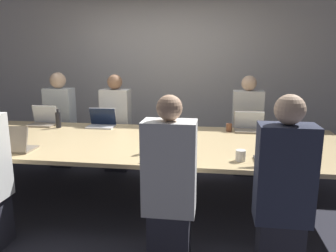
{
  "coord_description": "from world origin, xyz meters",
  "views": [
    {
      "loc": [
        0.84,
        -3.41,
        1.64
      ],
      "look_at": [
        0.34,
        0.1,
        0.87
      ],
      "focal_mm": 35.0,
      "sensor_mm": 36.0,
      "label": 1
    }
  ],
  "objects_px": {
    "laptop_far_midleft": "(102,121)",
    "person_far_midleft": "(116,125)",
    "stapler": "(187,141)",
    "laptop_far_left": "(44,119)",
    "cup_far_right": "(229,127)",
    "person_far_right": "(247,128)",
    "person_near_right": "(283,192)",
    "cup_near_right": "(241,155)",
    "laptop_far_right": "(249,125)",
    "bottle_far_left": "(58,120)",
    "laptop_near_midright": "(176,152)",
    "person_far_left": "(61,121)",
    "laptop_near_left": "(14,144)",
    "bottle_near_midright": "(150,143)",
    "person_near_midright": "(169,187)",
    "laptop_near_right": "(276,156)"
  },
  "relations": [
    {
      "from": "laptop_near_midright",
      "to": "cup_far_right",
      "type": "bearing_deg",
      "value": -113.41
    },
    {
      "from": "cup_far_right",
      "to": "bottle_near_midright",
      "type": "bearing_deg",
      "value": -127.68
    },
    {
      "from": "person_near_midright",
      "to": "laptop_far_right",
      "type": "relative_size",
      "value": 3.77
    },
    {
      "from": "laptop_near_midright",
      "to": "cup_near_right",
      "type": "xyz_separation_m",
      "value": [
        0.58,
        0.05,
        -0.02
      ]
    },
    {
      "from": "person_far_left",
      "to": "cup_far_right",
      "type": "relative_size",
      "value": 14.44
    },
    {
      "from": "laptop_far_left",
      "to": "person_near_right",
      "type": "xyz_separation_m",
      "value": [
        2.78,
        -1.72,
        -0.13
      ]
    },
    {
      "from": "person_far_left",
      "to": "laptop_near_left",
      "type": "distance_m",
      "value": 1.67
    },
    {
      "from": "laptop_far_midleft",
      "to": "person_far_midleft",
      "type": "relative_size",
      "value": 0.25
    },
    {
      "from": "person_far_right",
      "to": "stapler",
      "type": "distance_m",
      "value": 1.36
    },
    {
      "from": "laptop_far_left",
      "to": "laptop_near_midright",
      "type": "relative_size",
      "value": 1.0
    },
    {
      "from": "laptop_far_midleft",
      "to": "person_far_midleft",
      "type": "bearing_deg",
      "value": 79.82
    },
    {
      "from": "laptop_near_midright",
      "to": "person_near_right",
      "type": "bearing_deg",
      "value": 149.53
    },
    {
      "from": "bottle_far_left",
      "to": "laptop_near_midright",
      "type": "bearing_deg",
      "value": -33.4
    },
    {
      "from": "person_near_right",
      "to": "person_far_midleft",
      "type": "bearing_deg",
      "value": -48.14
    },
    {
      "from": "laptop_near_right",
      "to": "laptop_near_left",
      "type": "bearing_deg",
      "value": -0.62
    },
    {
      "from": "laptop_far_right",
      "to": "stapler",
      "type": "relative_size",
      "value": 2.33
    },
    {
      "from": "bottle_near_midright",
      "to": "laptop_near_left",
      "type": "bearing_deg",
      "value": -173.34
    },
    {
      "from": "bottle_near_midright",
      "to": "laptop_far_midleft",
      "type": "bearing_deg",
      "value": 129.15
    },
    {
      "from": "person_near_right",
      "to": "person_far_midleft",
      "type": "relative_size",
      "value": 1.0
    },
    {
      "from": "bottle_near_midright",
      "to": "person_near_right",
      "type": "xyz_separation_m",
      "value": [
        1.11,
        -0.68,
        -0.15
      ]
    },
    {
      "from": "laptop_near_midright",
      "to": "laptop_near_left",
      "type": "relative_size",
      "value": 1.03
    },
    {
      "from": "bottle_near_midright",
      "to": "laptop_far_midleft",
      "type": "xyz_separation_m",
      "value": [
        -0.85,
        1.05,
        -0.03
      ]
    },
    {
      "from": "cup_far_right",
      "to": "stapler",
      "type": "relative_size",
      "value": 0.62
    },
    {
      "from": "cup_near_right",
      "to": "laptop_near_left",
      "type": "xyz_separation_m",
      "value": [
        -2.16,
        -0.02,
        0.03
      ]
    },
    {
      "from": "person_near_right",
      "to": "stapler",
      "type": "height_order",
      "value": "person_near_right"
    },
    {
      "from": "person_far_midleft",
      "to": "laptop_near_midright",
      "type": "bearing_deg",
      "value": -57.02
    },
    {
      "from": "laptop_far_left",
      "to": "laptop_near_left",
      "type": "relative_size",
      "value": 1.03
    },
    {
      "from": "bottle_far_left",
      "to": "laptop_far_left",
      "type": "bearing_deg",
      "value": 154.18
    },
    {
      "from": "bottle_far_left",
      "to": "laptop_near_midright",
      "type": "relative_size",
      "value": 0.71
    },
    {
      "from": "laptop_far_left",
      "to": "bottle_far_left",
      "type": "xyz_separation_m",
      "value": [
        0.28,
        -0.13,
        0.03
      ]
    },
    {
      "from": "bottle_far_left",
      "to": "laptop_far_right",
      "type": "distance_m",
      "value": 2.42
    },
    {
      "from": "person_near_right",
      "to": "cup_far_right",
      "type": "distance_m",
      "value": 1.73
    },
    {
      "from": "cup_near_right",
      "to": "person_far_midleft",
      "type": "relative_size",
      "value": 0.07
    },
    {
      "from": "person_far_midleft",
      "to": "stapler",
      "type": "bearing_deg",
      "value": -43.95
    },
    {
      "from": "laptop_near_midright",
      "to": "laptop_near_left",
      "type": "xyz_separation_m",
      "value": [
        -1.58,
        0.03,
        0.01
      ]
    },
    {
      "from": "laptop_near_midright",
      "to": "laptop_near_left",
      "type": "distance_m",
      "value": 1.58
    },
    {
      "from": "person_far_midleft",
      "to": "person_near_right",
      "type": "bearing_deg",
      "value": -48.14
    },
    {
      "from": "bottle_far_left",
      "to": "person_far_left",
      "type": "bearing_deg",
      "value": 114.03
    },
    {
      "from": "laptop_near_right",
      "to": "stapler",
      "type": "bearing_deg",
      "value": -34.23
    },
    {
      "from": "cup_near_right",
      "to": "person_far_right",
      "type": "xyz_separation_m",
      "value": [
        0.2,
        1.65,
        -0.11
      ]
    },
    {
      "from": "person_far_right",
      "to": "cup_far_right",
      "type": "height_order",
      "value": "person_far_right"
    },
    {
      "from": "person_far_left",
      "to": "bottle_far_left",
      "type": "bearing_deg",
      "value": -65.97
    },
    {
      "from": "cup_far_right",
      "to": "laptop_far_left",
      "type": "bearing_deg",
      "value": 179.33
    },
    {
      "from": "bottle_near_midright",
      "to": "laptop_far_left",
      "type": "bearing_deg",
      "value": 147.85
    },
    {
      "from": "laptop_far_midleft",
      "to": "laptop_near_right",
      "type": "bearing_deg",
      "value": -31.68
    },
    {
      "from": "laptop_far_left",
      "to": "cup_far_right",
      "type": "xyz_separation_m",
      "value": [
        2.45,
        -0.03,
        -0.03
      ]
    },
    {
      "from": "bottle_far_left",
      "to": "person_near_midright",
      "type": "bearing_deg",
      "value": -43.29
    },
    {
      "from": "cup_near_right",
      "to": "laptop_far_right",
      "type": "xyz_separation_m",
      "value": [
        0.19,
        1.2,
        0.02
      ]
    },
    {
      "from": "laptop_near_right",
      "to": "laptop_far_midleft",
      "type": "bearing_deg",
      "value": -31.68
    },
    {
      "from": "laptop_near_left",
      "to": "stapler",
      "type": "height_order",
      "value": "laptop_near_left"
    }
  ]
}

